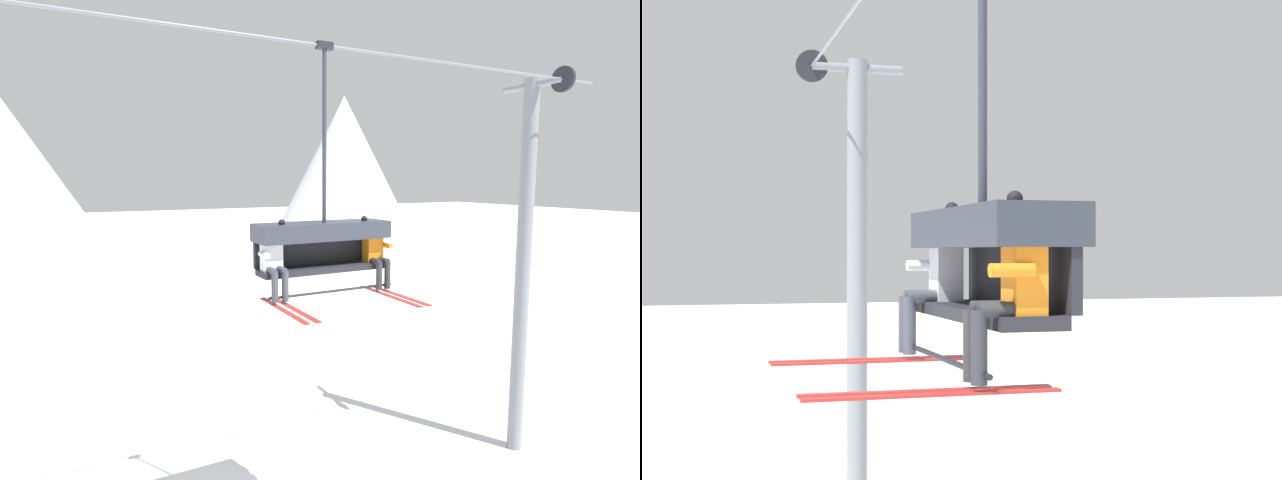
% 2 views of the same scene
% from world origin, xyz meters
% --- Properties ---
extents(lift_tower_near, '(0.36, 1.88, 9.23)m').
position_xyz_m(lift_tower_near, '(-7.92, -0.02, 4.79)').
color(lift_tower_near, slate).
rests_on(lift_tower_near, ground_plane).
extents(chairlift_chair, '(2.40, 0.74, 4.11)m').
position_xyz_m(chairlift_chair, '(1.98, -0.73, 5.80)').
color(chairlift_chair, '#232328').
extents(skier_white, '(0.48, 1.70, 1.34)m').
position_xyz_m(skier_white, '(1.00, -0.94, 5.49)').
color(skier_white, silver).
extents(skier_orange, '(0.48, 1.70, 1.34)m').
position_xyz_m(skier_orange, '(2.96, -0.94, 5.49)').
color(skier_orange, orange).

